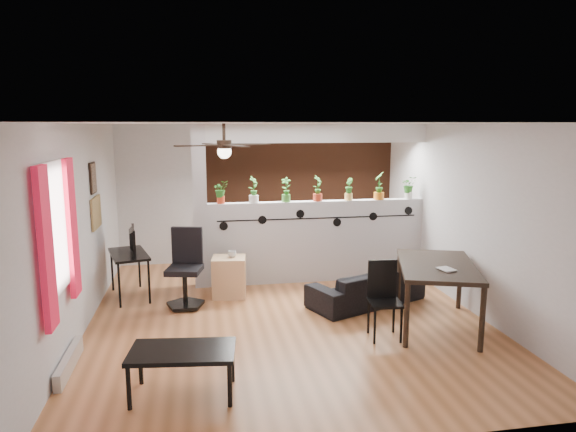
{
  "coord_description": "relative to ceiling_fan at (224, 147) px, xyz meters",
  "views": [
    {
      "loc": [
        -1.12,
        -6.63,
        2.58
      ],
      "look_at": [
        0.15,
        0.6,
        1.28
      ],
      "focal_mm": 32.0,
      "sensor_mm": 36.0,
      "label": 1
    }
  ],
  "objects": [
    {
      "name": "room_shell",
      "position": [
        0.8,
        0.3,
        -1.01
      ],
      "size": [
        6.3,
        7.1,
        2.9
      ],
      "color": "#9C5E33",
      "rests_on": "ground"
    },
    {
      "name": "partition_wall",
      "position": [
        1.6,
        1.8,
        -1.64
      ],
      "size": [
        3.6,
        0.18,
        1.35
      ],
      "primitive_type": "cube",
      "color": "#BCBCC1",
      "rests_on": "ground"
    },
    {
      "name": "ceiling_header",
      "position": [
        1.6,
        1.8,
        0.14
      ],
      "size": [
        3.6,
        0.18,
        0.3
      ],
      "primitive_type": "cube",
      "color": "silver",
      "rests_on": "room_shell"
    },
    {
      "name": "pier_column",
      "position": [
        -0.31,
        1.8,
        -1.01
      ],
      "size": [
        0.22,
        0.2,
        2.6
      ],
      "primitive_type": "cube",
      "color": "#BCBCC1",
      "rests_on": "ground"
    },
    {
      "name": "brick_panel",
      "position": [
        1.6,
        3.27,
        -1.01
      ],
      "size": [
        3.9,
        0.05,
        2.6
      ],
      "primitive_type": "cube",
      "color": "#A85530",
      "rests_on": "ground"
    },
    {
      "name": "vine_decal",
      "position": [
        1.6,
        1.7,
        -1.23
      ],
      "size": [
        3.31,
        0.01,
        0.3
      ],
      "color": "black",
      "rests_on": "partition_wall"
    },
    {
      "name": "window_assembly",
      "position": [
        -1.76,
        -0.9,
        -0.81
      ],
      "size": [
        0.09,
        1.3,
        1.55
      ],
      "color": "white",
      "rests_on": "room_shell"
    },
    {
      "name": "baseboard_heater",
      "position": [
        -1.74,
        -0.9,
        -2.22
      ],
      "size": [
        0.08,
        1.0,
        0.18
      ],
      "primitive_type": "cube",
      "color": "#BCB9B3",
      "rests_on": "ground"
    },
    {
      "name": "corkboard",
      "position": [
        -1.78,
        1.25,
        -0.96
      ],
      "size": [
        0.03,
        0.6,
        0.45
      ],
      "primitive_type": "cube",
      "color": "olive",
      "rests_on": "room_shell"
    },
    {
      "name": "framed_art",
      "position": [
        -1.78,
        1.2,
        -0.46
      ],
      "size": [
        0.03,
        0.34,
        0.44
      ],
      "color": "#8C7259",
      "rests_on": "room_shell"
    },
    {
      "name": "ceiling_fan",
      "position": [
        0.0,
        0.0,
        0.0
      ],
      "size": [
        1.19,
        1.19,
        0.43
      ],
      "color": "black",
      "rests_on": "room_shell"
    },
    {
      "name": "potted_plant_0",
      "position": [
        0.02,
        1.8,
        -0.77
      ],
      "size": [
        0.22,
        0.19,
        0.37
      ],
      "color": "red",
      "rests_on": "partition_wall"
    },
    {
      "name": "potted_plant_1",
      "position": [
        0.55,
        1.8,
        -0.74
      ],
      "size": [
        0.27,
        0.28,
        0.43
      ],
      "color": "white",
      "rests_on": "partition_wall"
    },
    {
      "name": "potted_plant_2",
      "position": [
        1.07,
        1.8,
        -0.75
      ],
      "size": [
        0.24,
        0.22,
        0.4
      ],
      "color": "#428831",
      "rests_on": "partition_wall"
    },
    {
      "name": "potted_plant_3",
      "position": [
        1.6,
        1.8,
        -0.74
      ],
      "size": [
        0.27,
        0.28,
        0.43
      ],
      "color": "#B1341C",
      "rests_on": "partition_wall"
    },
    {
      "name": "potted_plant_4",
      "position": [
        2.13,
        1.8,
        -0.77
      ],
      "size": [
        0.16,
        0.19,
        0.37
      ],
      "color": "gold",
      "rests_on": "partition_wall"
    },
    {
      "name": "potted_plant_5",
      "position": [
        2.65,
        1.8,
        -0.72
      ],
      "size": [
        0.25,
        0.28,
        0.47
      ],
      "color": "orange",
      "rests_on": "partition_wall"
    },
    {
      "name": "potted_plant_6",
      "position": [
        3.18,
        1.8,
        -0.76
      ],
      "size": [
        0.2,
        0.17,
        0.38
      ],
      "color": "silver",
      "rests_on": "partition_wall"
    },
    {
      "name": "sofa",
      "position": [
        2.05,
        0.56,
        -2.07
      ],
      "size": [
        1.79,
        1.25,
        0.49
      ],
      "primitive_type": "imported",
      "rotation": [
        0.0,
        0.0,
        3.54
      ],
      "color": "black",
      "rests_on": "ground"
    },
    {
      "name": "cube_shelf",
      "position": [
        0.1,
        1.23,
        -2.01
      ],
      "size": [
        0.55,
        0.5,
        0.61
      ],
      "primitive_type": "cube",
      "rotation": [
        0.0,
        0.0,
        -0.12
      ],
      "color": "tan",
      "rests_on": "ground"
    },
    {
      "name": "cup",
      "position": [
        0.15,
        1.23,
        -1.66
      ],
      "size": [
        0.13,
        0.13,
        0.1
      ],
      "primitive_type": "imported",
      "rotation": [
        0.0,
        0.0,
        -0.03
      ],
      "color": "gray",
      "rests_on": "cube_shelf"
    },
    {
      "name": "computer_desk",
      "position": [
        -1.39,
        1.46,
        -1.69
      ],
      "size": [
        0.73,
        1.04,
        0.69
      ],
      "color": "black",
      "rests_on": "ground"
    },
    {
      "name": "monitor",
      "position": [
        -1.39,
        1.61,
        -1.53
      ],
      "size": [
        0.36,
        0.11,
        0.2
      ],
      "primitive_type": "imported",
      "rotation": [
        0.0,
        0.0,
        1.72
      ],
      "color": "black",
      "rests_on": "computer_desk"
    },
    {
      "name": "office_chair",
      "position": [
        -0.54,
        0.91,
        -1.82
      ],
      "size": [
        0.58,
        0.58,
        1.11
      ],
      "color": "black",
      "rests_on": "ground"
    },
    {
      "name": "dining_table",
      "position": [
        2.65,
        -0.42,
        -1.57
      ],
      "size": [
        1.36,
        1.74,
        0.83
      ],
      "color": "black",
      "rests_on": "ground"
    },
    {
      "name": "book",
      "position": [
        2.55,
        -0.72,
        -1.47
      ],
      "size": [
        0.2,
        0.24,
        0.02
      ],
      "primitive_type": "imported",
      "rotation": [
        0.0,
        0.0,
        0.19
      ],
      "color": "gray",
      "rests_on": "dining_table"
    },
    {
      "name": "folding_chair",
      "position": [
        1.88,
        -0.59,
        -1.76
      ],
      "size": [
        0.42,
        0.42,
        0.94
      ],
      "color": "black",
      "rests_on": "ground"
    },
    {
      "name": "coffee_table",
      "position": [
        -0.52,
        -1.63,
        -1.9
      ],
      "size": [
        1.06,
        0.67,
        0.47
      ],
      "color": "black",
      "rests_on": "ground"
    }
  ]
}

